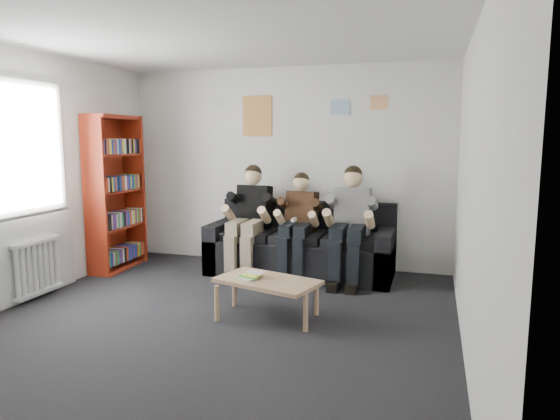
% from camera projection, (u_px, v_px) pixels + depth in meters
% --- Properties ---
extents(room_shell, '(5.00, 5.00, 5.00)m').
position_uv_depth(room_shell, '(207.00, 183.00, 4.50)').
color(room_shell, black).
rests_on(room_shell, ground).
extents(sofa, '(2.35, 0.96, 0.91)m').
position_uv_depth(sofa, '(302.00, 248.00, 6.49)').
color(sofa, black).
rests_on(sofa, ground).
extents(bookshelf, '(0.31, 0.92, 2.05)m').
position_uv_depth(bookshelf, '(116.00, 193.00, 6.63)').
color(bookshelf, maroon).
rests_on(bookshelf, ground).
extents(coffee_table, '(0.98, 0.54, 0.39)m').
position_uv_depth(coffee_table, '(267.00, 284.00, 4.85)').
color(coffee_table, tan).
rests_on(coffee_table, ground).
extents(game_cases, '(0.24, 0.22, 0.06)m').
position_uv_depth(game_cases, '(251.00, 275.00, 4.88)').
color(game_cases, silver).
rests_on(game_cases, coffee_table).
extents(person_left, '(0.42, 0.91, 1.40)m').
position_uv_depth(person_left, '(248.00, 220.00, 6.43)').
color(person_left, black).
rests_on(person_left, sofa).
extents(person_middle, '(0.38, 0.82, 1.32)m').
position_uv_depth(person_middle, '(298.00, 225.00, 6.24)').
color(person_middle, '#462E17').
rests_on(person_middle, sofa).
extents(person_right, '(0.43, 0.92, 1.42)m').
position_uv_depth(person_right, '(350.00, 225.00, 6.04)').
color(person_right, silver).
rests_on(person_right, sofa).
extents(radiator, '(0.10, 0.64, 0.60)m').
position_uv_depth(radiator, '(38.00, 267.00, 5.46)').
color(radiator, white).
rests_on(radiator, ground).
extents(window, '(0.05, 1.30, 2.36)m').
position_uv_depth(window, '(28.00, 205.00, 5.38)').
color(window, white).
rests_on(window, room_shell).
extents(poster_large, '(0.42, 0.01, 0.55)m').
position_uv_depth(poster_large, '(257.00, 116.00, 6.87)').
color(poster_large, gold).
rests_on(poster_large, room_shell).
extents(poster_blue, '(0.25, 0.01, 0.20)m').
position_uv_depth(poster_blue, '(340.00, 107.00, 6.52)').
color(poster_blue, '#3883BF').
rests_on(poster_blue, room_shell).
extents(poster_pink, '(0.22, 0.01, 0.18)m').
position_uv_depth(poster_pink, '(379.00, 102.00, 6.37)').
color(poster_pink, '#DC4485').
rests_on(poster_pink, room_shell).
extents(poster_sign, '(0.20, 0.01, 0.14)m').
position_uv_depth(poster_sign, '(217.00, 102.00, 7.02)').
color(poster_sign, silver).
rests_on(poster_sign, room_shell).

